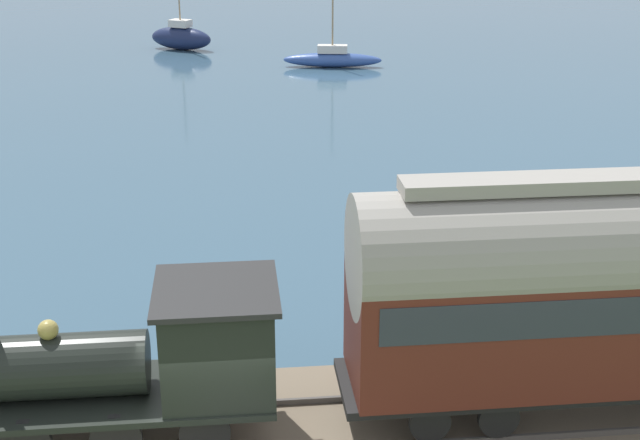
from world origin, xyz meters
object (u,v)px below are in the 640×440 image
at_px(steam_locomotive, 146,356).
at_px(rowboat_off_pier, 532,301).
at_px(sailboat_blue, 332,59).
at_px(passenger_coach, 616,282).
at_px(sailboat_navy, 181,37).

height_order(steam_locomotive, rowboat_off_pier, steam_locomotive).
xyz_separation_m(sailboat_blue, rowboat_off_pier, (-31.44, -1.30, -0.32)).
height_order(passenger_coach, rowboat_off_pier, passenger_coach).
distance_m(steam_locomotive, rowboat_off_pier, 10.58).
xyz_separation_m(steam_locomotive, passenger_coach, (0.00, -8.54, 1.02)).
height_order(passenger_coach, sailboat_navy, sailboat_navy).
bearing_deg(sailboat_blue, sailboat_navy, 61.43).
bearing_deg(steam_locomotive, sailboat_navy, 1.58).
distance_m(passenger_coach, sailboat_blue, 36.77).
bearing_deg(sailboat_blue, rowboat_off_pier, -169.00).
xyz_separation_m(steam_locomotive, sailboat_blue, (36.67, -7.69, -1.60)).
bearing_deg(passenger_coach, rowboat_off_pier, -4.96).
bearing_deg(steam_locomotive, passenger_coach, -90.00).
bearing_deg(passenger_coach, sailboat_blue, 1.32).
bearing_deg(rowboat_off_pier, sailboat_blue, -0.99).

